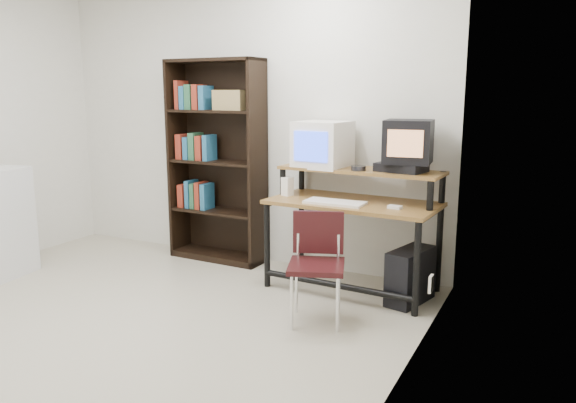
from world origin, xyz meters
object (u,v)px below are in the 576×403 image
at_px(crt_monitor, 323,145).
at_px(pc_tower, 410,276).
at_px(crt_tv, 408,142).
at_px(school_chair, 317,256).
at_px(computer_desk, 354,205).
at_px(bookshelf, 218,159).

xyz_separation_m(crt_monitor, pc_tower, (0.84, -0.23, -0.95)).
height_order(crt_tv, school_chair, crt_tv).
xyz_separation_m(crt_tv, pc_tower, (0.11, -0.21, -1.01)).
bearing_deg(crt_monitor, pc_tower, -10.09).
relative_size(crt_monitor, crt_tv, 1.14).
xyz_separation_m(crt_monitor, crt_tv, (0.73, -0.02, 0.05)).
relative_size(computer_desk, crt_tv, 3.51).
bearing_deg(crt_tv, pc_tower, -68.59).
bearing_deg(crt_monitor, crt_tv, 3.76).
height_order(crt_monitor, crt_tv, crt_tv).
bearing_deg(bookshelf, school_chair, -31.23).
bearing_deg(school_chair, pc_tower, 30.48).
bearing_deg(crt_tv, crt_monitor, 171.77).
height_order(pc_tower, bookshelf, bookshelf).
height_order(computer_desk, crt_tv, crt_tv).
distance_m(crt_tv, pc_tower, 1.04).
bearing_deg(computer_desk, bookshelf, 174.39).
height_order(crt_monitor, pc_tower, crt_monitor).
height_order(computer_desk, crt_monitor, crt_monitor).
height_order(crt_tv, bookshelf, bookshelf).
relative_size(computer_desk, bookshelf, 0.73).
distance_m(computer_desk, bookshelf, 1.50).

